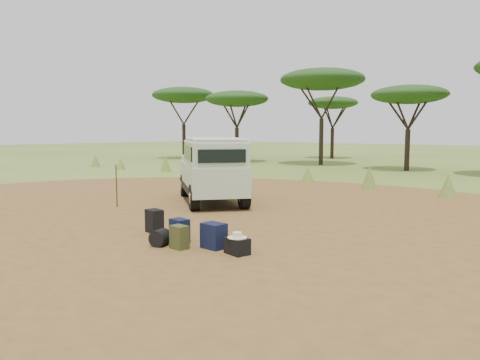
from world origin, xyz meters
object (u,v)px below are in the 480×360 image
Objects in this scene: safari_vehicle at (212,172)px; duffel_navy at (214,236)px; walking_staff at (116,186)px; hard_case at (237,246)px; backpack_olive at (179,237)px; backpack_black at (154,221)px; backpack_navy at (180,231)px.

safari_vehicle reaches higher than duffel_navy.
walking_staff is 3.19× the size of hard_case.
duffel_navy reaches higher than backpack_olive.
duffel_navy is at bearing 6.19° from backpack_black.
safari_vehicle reaches higher than backpack_navy.
backpack_black reaches higher than duffel_navy.
backpack_navy is (1.11, -0.28, -0.02)m from backpack_black.
duffel_navy is (3.96, -4.19, -0.74)m from safari_vehicle.
backpack_olive is at bearing -11.48° from backpack_black.
hard_case is (1.47, 0.05, -0.09)m from backpack_navy.
backpack_black is 1.13× the size of backpack_olive.
backpack_black reaches higher than backpack_navy.
backpack_black is at bearing -25.06° from safari_vehicle.
walking_staff reaches higher than duffel_navy.
backpack_olive is 0.92× the size of duffel_navy.
hard_case is (4.58, -4.23, -0.83)m from safari_vehicle.
backpack_black reaches higher than backpack_olive.
backpack_olive is (1.49, -0.64, -0.03)m from backpack_black.
walking_staff is 3.04× the size of backpack_olive.
hard_case is at bearing 6.69° from backpack_black.
safari_vehicle reaches higher than walking_staff.
hard_case is at bearing -69.52° from walking_staff.
walking_staff is at bearing -79.84° from safari_vehicle.
hard_case is at bearing -4.27° from safari_vehicle.
backpack_navy is 0.98× the size of duffel_navy.
duffel_navy is (1.97, -0.19, -0.01)m from backpack_black.
safari_vehicle is 3.08× the size of walking_staff.
safari_vehicle is 8.80× the size of backpack_navy.
walking_staff is at bearing 165.35° from backpack_navy.
backpack_black is (3.38, -1.43, -0.39)m from walking_staff.
duffel_navy is at bearing 12.28° from backpack_navy.
backpack_navy is at bearing -2.51° from backpack_black.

